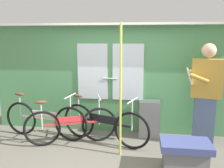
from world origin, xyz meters
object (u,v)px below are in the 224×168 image
(trash_bin_by_wall, at_px, (149,119))
(bicycle_near_door, at_px, (45,120))
(bicycle_leaning_behind, at_px, (103,124))
(bicycle_by_pole, at_px, (71,125))
(passenger_reading_newspaper, at_px, (205,93))
(bench_seat_corner, at_px, (185,155))
(handrail_pole, at_px, (121,92))

(trash_bin_by_wall, bearing_deg, bicycle_near_door, -170.99)
(trash_bin_by_wall, bearing_deg, bicycle_leaning_behind, -155.62)
(bicycle_by_pole, distance_m, passenger_reading_newspaper, 2.41)
(passenger_reading_newspaper, xyz_separation_m, trash_bin_by_wall, (-0.92, 0.25, -0.60))
(bench_seat_corner, bearing_deg, bicycle_near_door, 161.11)
(bicycle_near_door, xyz_separation_m, bench_seat_corner, (2.45, -0.84, -0.12))
(bicycle_near_door, distance_m, trash_bin_by_wall, 1.99)
(trash_bin_by_wall, xyz_separation_m, handrail_pole, (-0.48, -0.79, 0.70))
(bicycle_near_door, height_order, passenger_reading_newspaper, passenger_reading_newspaper)
(bicycle_near_door, distance_m, handrail_pole, 1.71)
(passenger_reading_newspaper, relative_size, handrail_pole, 0.85)
(bicycle_near_door, bearing_deg, bicycle_leaning_behind, 5.79)
(passenger_reading_newspaper, bearing_deg, bicycle_by_pole, 13.99)
(passenger_reading_newspaper, distance_m, handrail_pole, 1.50)
(bicycle_near_door, relative_size, trash_bin_by_wall, 2.42)
(trash_bin_by_wall, distance_m, bench_seat_corner, 1.25)
(bicycle_near_door, relative_size, bench_seat_corner, 2.46)
(bicycle_near_door, distance_m, bicycle_leaning_behind, 1.14)
(bicycle_near_door, height_order, bicycle_by_pole, bicycle_near_door)
(bicycle_by_pole, bearing_deg, handrail_pole, -37.15)
(bicycle_near_door, distance_m, bench_seat_corner, 2.59)
(bench_seat_corner, bearing_deg, handrail_pole, 159.44)
(passenger_reading_newspaper, bearing_deg, bicycle_leaning_behind, 11.93)
(passenger_reading_newspaper, xyz_separation_m, handrail_pole, (-1.40, -0.54, 0.10))
(handrail_pole, bearing_deg, bicycle_near_door, 162.20)
(bench_seat_corner, bearing_deg, trash_bin_by_wall, 112.75)
(bicycle_near_door, bearing_deg, bench_seat_corner, -9.96)
(bicycle_by_pole, relative_size, bench_seat_corner, 2.25)
(bicycle_leaning_behind, distance_m, trash_bin_by_wall, 0.91)
(trash_bin_by_wall, bearing_deg, passenger_reading_newspaper, -15.44)
(bicycle_by_pole, xyz_separation_m, bench_seat_corner, (1.88, -0.65, -0.11))
(bicycle_leaning_behind, bearing_deg, bicycle_by_pole, -148.59)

